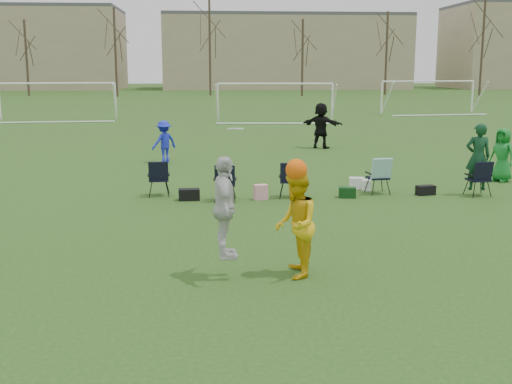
{
  "coord_description": "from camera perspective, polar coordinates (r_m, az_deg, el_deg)",
  "views": [
    {
      "loc": [
        -0.21,
        -8.92,
        3.44
      ],
      "look_at": [
        0.61,
        2.25,
        1.25
      ],
      "focal_mm": 45.0,
      "sensor_mm": 36.0,
      "label": 1
    }
  ],
  "objects": [
    {
      "name": "ground",
      "position": [
        9.56,
        -2.7,
        -10.03
      ],
      "size": [
        260.0,
        260.0,
        0.0
      ],
      "primitive_type": "plane",
      "color": "#214916",
      "rests_on": "ground"
    },
    {
      "name": "fielder_blue",
      "position": [
        23.67,
        -8.18,
        4.45
      ],
      "size": [
        1.13,
        1.05,
        1.53
      ],
      "primitive_type": "imported",
      "rotation": [
        0.0,
        0.0,
        3.79
      ],
      "color": "#1B27CE",
      "rests_on": "ground"
    },
    {
      "name": "fielder_green_far",
      "position": [
        20.89,
        21.04,
        3.1
      ],
      "size": [
        0.85,
        0.95,
        1.63
      ],
      "primitive_type": "imported",
      "rotation": [
        0.0,
        0.0,
        -1.03
      ],
      "color": "#157728",
      "rests_on": "ground"
    },
    {
      "name": "fielder_black",
      "position": [
        27.74,
        5.8,
        5.9
      ],
      "size": [
        1.84,
        1.46,
        1.95
      ],
      "primitive_type": "imported",
      "rotation": [
        0.0,
        0.0,
        2.57
      ],
      "color": "black",
      "rests_on": "ground"
    },
    {
      "name": "center_contest",
      "position": [
        10.5,
        1.08,
        -2.2
      ],
      "size": [
        1.78,
        1.02,
        2.5
      ],
      "color": "silver",
      "rests_on": "ground"
    },
    {
      "name": "sideline_setup",
      "position": [
        17.43,
        7.82,
        1.49
      ],
      "size": [
        9.3,
        1.91,
        1.96
      ],
      "color": "#0F381E",
      "rests_on": "ground"
    },
    {
      "name": "goal_left",
      "position": [
        44.05,
        -17.22,
        8.6
      ],
      "size": [
        7.39,
        0.76,
        2.46
      ],
      "rotation": [
        0.0,
        0.0,
        0.09
      ],
      "color": "white",
      "rests_on": "ground"
    },
    {
      "name": "goal_mid",
      "position": [
        41.17,
        1.71,
        8.94
      ],
      "size": [
        7.4,
        0.63,
        2.46
      ],
      "rotation": [
        0.0,
        0.0,
        -0.07
      ],
      "color": "white",
      "rests_on": "ground"
    },
    {
      "name": "goal_right",
      "position": [
        49.67,
        15.06,
        8.93
      ],
      "size": [
        7.35,
        1.14,
        2.46
      ],
      "rotation": [
        0.0,
        0.0,
        0.14
      ],
      "color": "white",
      "rests_on": "ground"
    },
    {
      "name": "tree_line",
      "position": [
        78.79,
        -3.94,
        12.23
      ],
      "size": [
        110.28,
        3.28,
        11.4
      ],
      "color": "#382B21",
      "rests_on": "ground"
    },
    {
      "name": "building_row",
      "position": [
        105.18,
        -0.4,
        12.44
      ],
      "size": [
        126.0,
        16.0,
        13.0
      ],
      "color": "tan",
      "rests_on": "ground"
    }
  ]
}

